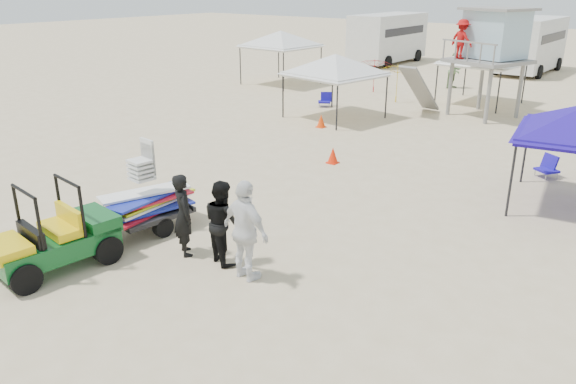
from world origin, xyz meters
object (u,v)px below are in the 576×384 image
Objects in this scene: man_left at (184,215)px; lifeguard_tower at (490,38)px; utility_cart at (51,231)px; surf_trailer at (148,199)px.

lifeguard_tower is at bearing -59.75° from man_left.
surf_trailer is at bearing 89.91° from utility_cart.
utility_cart is 2.33m from surf_trailer.
surf_trailer is (0.00, 2.33, -0.05)m from utility_cart.
utility_cart is at bearing 83.94° from man_left.
lifeguard_tower reaches higher than surf_trailer.
man_left is 16.57m from lifeguard_tower.
surf_trailer is at bearing 19.54° from man_left.
utility_cart is 18.67m from lifeguard_tower.
lifeguard_tower is (0.14, 16.41, 2.29)m from man_left.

